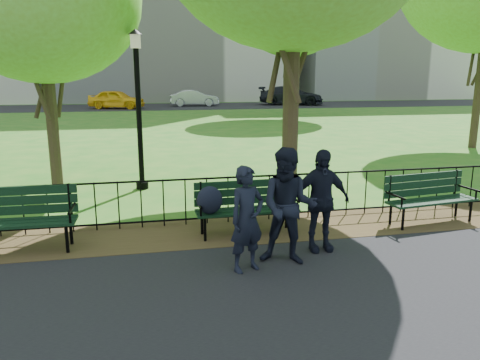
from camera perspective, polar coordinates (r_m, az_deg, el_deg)
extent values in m
plane|color=#22661B|center=(7.14, 3.08, -9.98)|extent=(120.00, 120.00, 0.00)
cube|color=#3D2F19|center=(8.50, 0.49, -6.07)|extent=(60.00, 1.60, 0.01)
cube|color=black|center=(41.48, -9.48, 8.82)|extent=(70.00, 9.00, 0.01)
cylinder|color=black|center=(8.73, -0.19, 0.36)|extent=(24.00, 0.04, 0.04)
cylinder|color=black|center=(8.93, -0.19, -4.41)|extent=(24.00, 0.04, 0.04)
cylinder|color=black|center=(8.84, -0.19, -2.36)|extent=(0.02, 0.02, 0.90)
cube|color=black|center=(8.13, 0.91, -3.76)|extent=(1.79, 0.51, 0.04)
cube|color=black|center=(8.28, 0.49, -0.99)|extent=(1.78, 0.07, 0.45)
cylinder|color=black|center=(7.88, -4.29, -6.02)|extent=(0.05, 0.05, 0.45)
cylinder|color=black|center=(8.24, 6.45, -5.23)|extent=(0.05, 0.05, 0.45)
cylinder|color=black|center=(8.22, -4.66, -5.23)|extent=(0.05, 0.05, 0.45)
cylinder|color=black|center=(8.56, 5.67, -4.51)|extent=(0.05, 0.05, 0.45)
cylinder|color=black|center=(7.93, -5.02, -2.89)|extent=(0.05, 0.56, 0.04)
cylinder|color=black|center=(8.31, 6.57, -2.19)|extent=(0.05, 0.56, 0.04)
ellipsoid|color=black|center=(7.83, -3.72, -2.45)|extent=(0.44, 0.31, 0.48)
cube|color=black|center=(8.14, -26.12, -4.78)|extent=(1.95, 0.56, 0.04)
cube|color=black|center=(8.31, -25.87, -1.75)|extent=(1.94, 0.08, 0.49)
cylinder|color=black|center=(7.85, -20.35, -6.76)|extent=(0.05, 0.05, 0.49)
cylinder|color=black|center=(8.21, -19.91, -5.86)|extent=(0.05, 0.05, 0.49)
cylinder|color=black|center=(7.89, -19.83, -3.28)|extent=(0.06, 0.61, 0.04)
cube|color=black|center=(9.45, 22.36, -2.38)|extent=(1.83, 0.71, 0.04)
cube|color=black|center=(9.55, 21.52, -0.04)|extent=(1.77, 0.27, 0.45)
cylinder|color=black|center=(8.89, 19.25, -4.54)|extent=(0.05, 0.05, 0.45)
cylinder|color=black|center=(9.90, 26.28, -3.42)|extent=(0.05, 0.05, 0.45)
cylinder|color=black|center=(9.15, 17.88, -3.94)|extent=(0.05, 0.05, 0.45)
cylinder|color=black|center=(10.14, 24.86, -2.92)|extent=(0.05, 0.05, 0.45)
cylinder|color=black|center=(8.87, 18.38, -1.81)|extent=(0.11, 0.55, 0.04)
cylinder|color=black|center=(9.98, 26.07, -0.90)|extent=(0.11, 0.55, 0.04)
cylinder|color=black|center=(11.77, -11.82, -0.63)|extent=(0.30, 0.30, 0.17)
cylinder|color=black|center=(11.51, -12.19, 7.20)|extent=(0.13, 0.13, 3.39)
cube|color=beige|center=(11.48, -12.63, 16.18)|extent=(0.23, 0.23, 0.32)
cone|color=black|center=(11.50, -12.68, 17.24)|extent=(0.34, 0.34, 0.13)
cylinder|color=#2D2116|center=(12.59, -21.83, 5.57)|extent=(0.29, 0.29, 2.75)
cylinder|color=#2D2116|center=(10.59, 6.17, 7.24)|extent=(0.35, 0.35, 3.50)
cylinder|color=#2D2116|center=(19.94, 26.98, 8.95)|extent=(0.30, 0.30, 3.80)
cylinder|color=#2D2116|center=(30.61, 6.22, 11.43)|extent=(0.31, 0.31, 4.14)
ellipsoid|color=#70A331|center=(30.86, 6.44, 20.16)|extent=(6.97, 6.97, 5.93)
imported|color=black|center=(6.58, 0.86, -4.80)|extent=(0.65, 0.55, 1.52)
imported|color=black|center=(6.85, 5.93, -3.25)|extent=(0.94, 0.72, 1.73)
imported|color=black|center=(7.44, 9.75, -2.47)|extent=(0.95, 0.39, 1.63)
imported|color=yellow|center=(39.62, -14.82, 9.50)|extent=(4.80, 3.23, 1.52)
imported|color=#A1A4A9|center=(41.72, -5.60, 9.92)|extent=(4.29, 1.62, 1.40)
imported|color=black|center=(43.39, 6.25, 10.20)|extent=(6.22, 4.35, 1.67)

